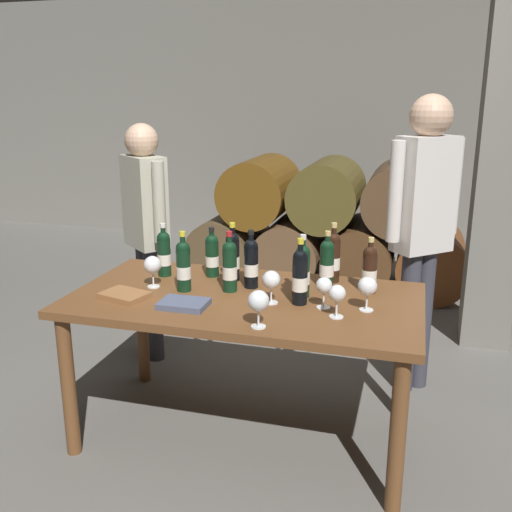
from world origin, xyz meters
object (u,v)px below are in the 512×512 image
at_px(wine_glass_3, 367,287).
at_px(leather_ledger, 125,295).
at_px(wine_bottle_9, 327,263).
at_px(wine_glass_1, 153,266).
at_px(wine_bottle_8, 184,265).
at_px(wine_bottle_2, 302,270).
at_px(wine_bottle_0, 251,263).
at_px(wine_bottle_3, 164,253).
at_px(wine_bottle_5, 230,266).
at_px(sommelier_presenting, 423,218).
at_px(wine_bottle_1, 233,256).
at_px(wine_glass_5, 271,280).
at_px(wine_bottle_6, 212,255).
at_px(dining_table, 245,314).
at_px(wine_glass_4, 337,294).
at_px(wine_bottle_10, 370,269).
at_px(wine_glass_0, 258,302).
at_px(tasting_notebook, 184,304).
at_px(wine_bottle_7, 300,276).
at_px(taster_seated_left, 146,223).
at_px(wine_glass_2, 324,286).
at_px(wine_bottle_4, 333,257).

height_order(wine_glass_3, leather_ledger, wine_glass_3).
relative_size(wine_bottle_9, wine_glass_1, 1.80).
bearing_deg(wine_bottle_8, wine_bottle_2, 6.88).
distance_m(wine_bottle_0, wine_bottle_3, 0.51).
bearing_deg(wine_bottle_8, wine_glass_1, 178.80).
bearing_deg(wine_bottle_5, sommelier_presenting, 37.26).
bearing_deg(leather_ledger, wine_bottle_1, 59.72).
xyz_separation_m(wine_bottle_2, wine_glass_5, (-0.12, -0.13, -0.02)).
height_order(wine_bottle_0, wine_bottle_6, wine_bottle_0).
distance_m(dining_table, wine_glass_1, 0.53).
xyz_separation_m(leather_ledger, sommelier_presenting, (1.37, 0.93, 0.27)).
bearing_deg(sommelier_presenting, wine_glass_4, -111.04).
height_order(wine_bottle_5, wine_bottle_9, wine_bottle_5).
relative_size(wine_bottle_10, leather_ledger, 1.28).
xyz_separation_m(wine_bottle_3, wine_glass_0, (0.68, -0.56, -0.01)).
bearing_deg(tasting_notebook, wine_bottle_3, 123.59).
bearing_deg(wine_bottle_5, wine_bottle_3, 160.89).
bearing_deg(wine_bottle_7, wine_glass_1, 177.43).
distance_m(wine_bottle_5, wine_bottle_10, 0.69).
xyz_separation_m(dining_table, wine_glass_3, (0.59, -0.03, 0.20)).
height_order(wine_bottle_0, tasting_notebook, wine_bottle_0).
distance_m(wine_bottle_7, wine_glass_1, 0.77).
bearing_deg(wine_bottle_8, leather_ledger, -141.39).
distance_m(wine_bottle_8, wine_bottle_10, 0.92).
bearing_deg(wine_glass_5, wine_bottle_0, 128.17).
bearing_deg(wine_bottle_10, wine_bottle_9, 175.67).
xyz_separation_m(wine_glass_0, wine_glass_4, (0.30, 0.20, -0.01)).
xyz_separation_m(dining_table, wine_glass_1, (-0.49, 0.01, 0.21)).
bearing_deg(taster_seated_left, wine_bottle_9, -21.18).
bearing_deg(wine_bottle_10, wine_glass_3, -86.97).
bearing_deg(wine_glass_2, wine_bottle_2, 134.39).
xyz_separation_m(wine_bottle_0, wine_glass_3, (0.60, -0.17, -0.02)).
xyz_separation_m(wine_glass_4, sommelier_presenting, (0.35, 0.90, 0.18)).
xyz_separation_m(wine_bottle_0, taster_seated_left, (-0.87, 0.58, 0.03)).
height_order(sommelier_presenting, taster_seated_left, sommelier_presenting).
relative_size(wine_bottle_1, wine_bottle_10, 1.11).
distance_m(wine_bottle_0, leather_ledger, 0.64).
bearing_deg(wine_glass_1, wine_bottle_4, 21.47).
distance_m(wine_bottle_5, wine_bottle_6, 0.27).
relative_size(wine_glass_0, wine_glass_2, 1.11).
distance_m(wine_bottle_5, wine_bottle_7, 0.38).
height_order(wine_bottle_6, wine_glass_2, wine_bottle_6).
relative_size(wine_bottle_6, taster_seated_left, 0.18).
height_order(wine_bottle_3, wine_bottle_4, wine_bottle_4).
height_order(wine_bottle_9, wine_glass_5, wine_bottle_9).
xyz_separation_m(wine_bottle_1, wine_glass_2, (0.53, -0.28, -0.03)).
distance_m(wine_bottle_10, wine_glass_1, 1.09).
distance_m(wine_bottle_0, wine_bottle_10, 0.59).
xyz_separation_m(wine_bottle_6, wine_bottle_7, (0.54, -0.29, 0.02)).
bearing_deg(wine_glass_4, wine_bottle_7, 146.79).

